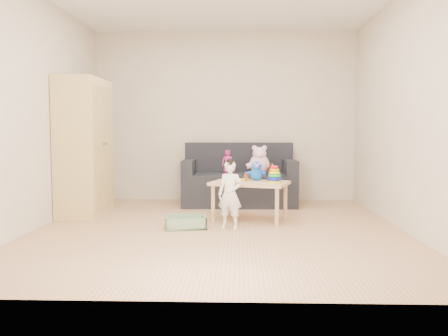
{
  "coord_description": "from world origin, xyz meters",
  "views": [
    {
      "loc": [
        0.23,
        -5.14,
        1.07
      ],
      "look_at": [
        0.05,
        0.25,
        0.65
      ],
      "focal_mm": 38.0,
      "sensor_mm": 36.0,
      "label": 1
    }
  ],
  "objects_px": {
    "toddler": "(230,195)",
    "sofa": "(239,189)",
    "play_table": "(250,201)",
    "wardrobe": "(85,147)"
  },
  "relations": [
    {
      "from": "wardrobe",
      "to": "sofa",
      "type": "distance_m",
      "value": 2.24
    },
    {
      "from": "wardrobe",
      "to": "play_table",
      "type": "xyz_separation_m",
      "value": [
        2.1,
        -0.33,
        -0.63
      ]
    },
    {
      "from": "wardrobe",
      "to": "toddler",
      "type": "relative_size",
      "value": 2.36
    },
    {
      "from": "play_table",
      "to": "toddler",
      "type": "relative_size",
      "value": 1.21
    },
    {
      "from": "sofa",
      "to": "wardrobe",
      "type": "bearing_deg",
      "value": -157.73
    },
    {
      "from": "toddler",
      "to": "play_table",
      "type": "bearing_deg",
      "value": 82.59
    },
    {
      "from": "toddler",
      "to": "sofa",
      "type": "bearing_deg",
      "value": 103.99
    },
    {
      "from": "wardrobe",
      "to": "toddler",
      "type": "xyz_separation_m",
      "value": [
        1.87,
        -0.82,
        -0.5
      ]
    },
    {
      "from": "sofa",
      "to": "toddler",
      "type": "height_order",
      "value": "toddler"
    },
    {
      "from": "play_table",
      "to": "toddler",
      "type": "height_order",
      "value": "toddler"
    }
  ]
}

